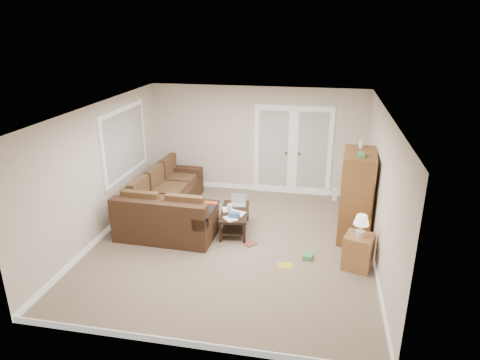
% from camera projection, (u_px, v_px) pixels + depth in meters
% --- Properties ---
extents(floor, '(5.50, 5.50, 0.00)m').
position_uv_depth(floor, '(233.00, 243.00, 7.92)').
color(floor, gray).
rests_on(floor, ground).
extents(ceiling, '(5.00, 5.50, 0.02)m').
position_uv_depth(ceiling, '(232.00, 109.00, 7.05)').
color(ceiling, white).
rests_on(ceiling, wall_back).
extents(wall_left, '(0.02, 5.50, 2.50)m').
position_uv_depth(wall_left, '(101.00, 171.00, 7.93)').
color(wall_left, beige).
rests_on(wall_left, floor).
extents(wall_right, '(0.02, 5.50, 2.50)m').
position_uv_depth(wall_right, '(381.00, 190.00, 7.03)').
color(wall_right, beige).
rests_on(wall_right, floor).
extents(wall_back, '(5.00, 0.02, 2.50)m').
position_uv_depth(wall_back, '(257.00, 140.00, 10.01)').
color(wall_back, beige).
rests_on(wall_back, floor).
extents(wall_front, '(5.00, 0.02, 2.50)m').
position_uv_depth(wall_front, '(184.00, 261.00, 4.95)').
color(wall_front, beige).
rests_on(wall_front, floor).
extents(baseboards, '(5.00, 5.50, 0.10)m').
position_uv_depth(baseboards, '(233.00, 241.00, 7.90)').
color(baseboards, white).
rests_on(baseboards, floor).
extents(french_doors, '(1.80, 0.05, 2.13)m').
position_uv_depth(french_doors, '(293.00, 151.00, 9.90)').
color(french_doors, white).
rests_on(french_doors, floor).
extents(window_left, '(0.05, 1.92, 1.42)m').
position_uv_depth(window_left, '(125.00, 142.00, 8.74)').
color(window_left, white).
rests_on(window_left, wall_left).
extents(sectional_sofa, '(1.89, 2.84, 0.86)m').
position_uv_depth(sectional_sofa, '(166.00, 206.00, 8.70)').
color(sectional_sofa, '#3C2617').
rests_on(sectional_sofa, floor).
extents(coffee_table, '(0.63, 1.09, 0.71)m').
position_uv_depth(coffee_table, '(235.00, 219.00, 8.34)').
color(coffee_table, black).
rests_on(coffee_table, floor).
extents(tv_armoire, '(0.65, 1.08, 1.79)m').
position_uv_depth(tv_armoire, '(356.00, 195.00, 7.92)').
color(tv_armoire, brown).
rests_on(tv_armoire, floor).
extents(side_cabinet, '(0.56, 0.56, 0.95)m').
position_uv_depth(side_cabinet, '(358.00, 249.00, 7.04)').
color(side_cabinet, '#9D6A39').
rests_on(side_cabinet, floor).
extents(space_heater, '(0.12, 0.10, 0.28)m').
position_uv_depth(space_heater, '(335.00, 194.00, 9.79)').
color(space_heater, white).
rests_on(space_heater, floor).
extents(floor_magazine, '(0.28, 0.23, 0.01)m').
position_uv_depth(floor_magazine, '(285.00, 265.00, 7.19)').
color(floor_magazine, gold).
rests_on(floor_magazine, floor).
extents(floor_greenbox, '(0.18, 0.22, 0.08)m').
position_uv_depth(floor_greenbox, '(308.00, 256.00, 7.40)').
color(floor_greenbox, '#439554').
rests_on(floor_greenbox, floor).
extents(floor_book, '(0.26, 0.28, 0.02)m').
position_uv_depth(floor_book, '(247.00, 242.00, 7.94)').
color(floor_book, brown).
rests_on(floor_book, floor).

